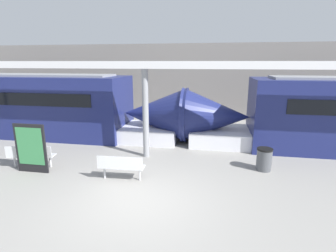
# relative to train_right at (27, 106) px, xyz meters

# --- Properties ---
(ground_plane) EXTENTS (60.00, 60.00, 0.00)m
(ground_plane) POSITION_rel_train_right_xyz_m (7.99, -5.95, -1.50)
(ground_plane) COLOR gray
(station_wall) EXTENTS (56.00, 0.20, 5.00)m
(station_wall) POSITION_rel_train_right_xyz_m (7.99, 5.57, 1.00)
(station_wall) COLOR gray
(station_wall) RESTS_ON ground_plane
(train_right) EXTENTS (17.14, 2.93, 3.20)m
(train_right) POSITION_rel_train_right_xyz_m (0.00, 0.00, 0.00)
(train_right) COLOR navy
(train_right) RESTS_ON ground_plane
(bench_near) EXTENTS (1.53, 0.51, 0.86)m
(bench_near) POSITION_rel_train_right_xyz_m (7.02, -4.75, -0.98)
(bench_near) COLOR silver
(bench_near) RESTS_ON ground_plane
(bench_far) EXTENTS (1.71, 0.71, 0.86)m
(bench_far) POSITION_rel_train_right_xyz_m (3.40, -4.35, -0.98)
(bench_far) COLOR silver
(bench_far) RESTS_ON ground_plane
(trash_bin) EXTENTS (0.55, 0.55, 0.82)m
(trash_bin) POSITION_rel_train_right_xyz_m (11.79, -3.03, -1.09)
(trash_bin) COLOR #4C4F54
(trash_bin) RESTS_ON ground_plane
(poster_board) EXTENTS (1.16, 0.07, 1.76)m
(poster_board) POSITION_rel_train_right_xyz_m (3.71, -4.67, -0.61)
(poster_board) COLOR black
(poster_board) RESTS_ON ground_plane
(support_column_near) EXTENTS (0.25, 0.25, 3.56)m
(support_column_near) POSITION_rel_train_right_xyz_m (7.25, -2.40, 0.28)
(support_column_near) COLOR gray
(support_column_near) RESTS_ON ground_plane
(canopy_beam) EXTENTS (28.00, 0.60, 0.28)m
(canopy_beam) POSITION_rel_train_right_xyz_m (7.25, -2.40, 2.20)
(canopy_beam) COLOR silver
(canopy_beam) RESTS_ON support_column_near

